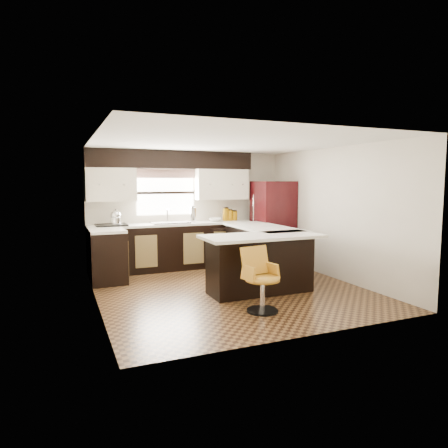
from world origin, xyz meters
name	(u,v)px	position (x,y,z in m)	size (l,w,h in m)	color
floor	(230,289)	(0.00, 0.00, 0.00)	(4.40, 4.40, 0.00)	#49301A
ceiling	(230,142)	(0.00, 0.00, 2.40)	(4.40, 4.40, 0.00)	silver
wall_back	(189,209)	(0.00, 2.20, 1.20)	(4.40, 4.40, 0.00)	beige
wall_front	(309,233)	(0.00, -2.20, 1.20)	(4.40, 4.40, 0.00)	beige
wall_left	(95,222)	(-2.10, 0.00, 1.20)	(4.40, 4.40, 0.00)	beige
wall_right	(335,213)	(2.10, 0.00, 1.20)	(4.40, 4.40, 0.00)	beige
base_cab_back	(172,247)	(-0.45, 1.90, 0.45)	(3.30, 0.60, 0.90)	black
base_cab_left	(108,257)	(-1.80, 1.25, 0.45)	(0.60, 0.70, 0.90)	black
counter_back	(172,224)	(-0.45, 1.90, 0.92)	(3.30, 0.60, 0.04)	silver
counter_left	(107,231)	(-1.80, 1.25, 0.92)	(0.60, 0.70, 0.04)	silver
soffit	(172,160)	(-0.40, 2.03, 2.22)	(3.40, 0.35, 0.36)	black
upper_cab_left	(111,185)	(-1.62, 2.03, 1.72)	(0.94, 0.35, 0.64)	beige
upper_cab_right	(221,184)	(0.68, 2.03, 1.72)	(1.14, 0.35, 0.64)	beige
window_pane	(166,193)	(-0.50, 2.18, 1.55)	(1.20, 0.02, 0.90)	white
valance	(166,174)	(-0.50, 2.14, 1.94)	(1.30, 0.06, 0.18)	#D19B93
sink	(170,222)	(-0.50, 1.88, 0.96)	(0.75, 0.45, 0.03)	#B2B2B7
dishwasher	(223,247)	(0.55, 1.61, 0.43)	(0.58, 0.03, 0.78)	black
cooktop	(111,225)	(-1.65, 1.88, 0.96)	(0.58, 0.50, 0.03)	black
peninsula_long	(261,253)	(0.90, 0.62, 0.45)	(0.60, 1.95, 0.90)	black
peninsula_return	(260,265)	(0.38, -0.35, 0.45)	(1.65, 0.60, 0.90)	black
counter_pen_long	(263,228)	(0.95, 0.62, 0.92)	(0.84, 1.95, 0.04)	silver
counter_pen_return	(262,236)	(0.35, -0.44, 0.92)	(1.89, 0.84, 0.04)	silver
refrigerator	(273,223)	(1.70, 1.57, 0.89)	(0.77, 0.74, 1.79)	black
bar_chair	(263,280)	(-0.05, -1.22, 0.44)	(0.47, 0.47, 0.88)	#BC8121
kettle	(116,217)	(-1.56, 1.88, 1.11)	(0.21, 0.21, 0.29)	silver
percolator	(193,215)	(0.00, 1.90, 1.10)	(0.13, 0.13, 0.30)	silver
mixing_bowl	(215,220)	(0.48, 1.90, 0.98)	(0.28, 0.28, 0.07)	white
canister_large	(226,215)	(0.74, 1.92, 1.08)	(0.13, 0.13, 0.26)	#7F5404
canister_med	(230,215)	(0.83, 1.92, 1.05)	(0.13, 0.13, 0.22)	#7F5404
canister_small	(234,216)	(0.94, 1.92, 1.04)	(0.13, 0.13, 0.19)	#7F5404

